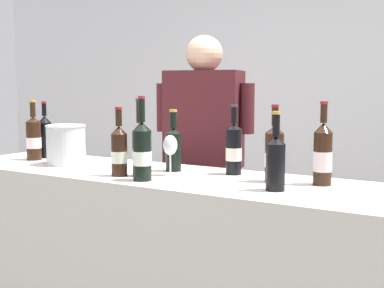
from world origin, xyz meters
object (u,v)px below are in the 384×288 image
(wine_bottle_7, at_px, (34,138))
(wine_bottle_0, at_px, (140,148))
(wine_bottle_8, at_px, (173,147))
(person_server, at_px, (204,181))
(wine_glass, at_px, (170,147))
(wine_bottle_2, at_px, (323,154))
(wine_bottle_3, at_px, (234,149))
(wine_bottle_9, at_px, (274,154))
(wine_bottle_6, at_px, (142,151))
(ice_bucket, at_px, (66,144))
(wine_bottle_4, at_px, (45,136))
(wine_bottle_1, at_px, (119,150))
(wine_bottle_5, at_px, (276,161))

(wine_bottle_7, bearing_deg, wine_bottle_0, -8.03)
(wine_bottle_8, height_order, person_server, person_server)
(wine_bottle_8, distance_m, wine_glass, 0.13)
(wine_bottle_2, xyz_separation_m, wine_bottle_3, (-0.43, 0.04, -0.01))
(wine_bottle_9, bearing_deg, wine_bottle_6, -152.45)
(wine_bottle_0, bearing_deg, wine_bottle_9, 17.15)
(wine_bottle_7, height_order, wine_bottle_8, wine_bottle_7)
(wine_bottle_0, relative_size, wine_glass, 1.89)
(wine_bottle_3, distance_m, ice_bucket, 0.91)
(wine_bottle_4, distance_m, wine_bottle_8, 0.89)
(wine_bottle_7, relative_size, wine_bottle_9, 1.00)
(wine_bottle_1, xyz_separation_m, wine_bottle_2, (0.86, 0.26, 0.01))
(wine_bottle_6, bearing_deg, wine_bottle_5, 9.04)
(wine_bottle_5, distance_m, wine_bottle_8, 0.63)
(wine_bottle_2, bearing_deg, wine_bottle_6, -156.70)
(wine_bottle_5, height_order, ice_bucket, wine_bottle_5)
(wine_bottle_1, height_order, wine_bottle_9, wine_bottle_9)
(wine_bottle_1, distance_m, wine_bottle_4, 0.79)
(wine_bottle_1, distance_m, wine_bottle_2, 0.90)
(wine_bottle_0, height_order, wine_bottle_9, wine_bottle_0)
(wine_bottle_5, xyz_separation_m, wine_glass, (-0.54, 0.07, 0.02))
(wine_bottle_2, height_order, ice_bucket, wine_bottle_2)
(ice_bucket, bearing_deg, wine_bottle_7, 173.89)
(wine_bottle_7, xyz_separation_m, wine_glass, (0.93, -0.04, 0.01))
(wine_bottle_1, bearing_deg, ice_bucket, 164.16)
(wine_bottle_4, xyz_separation_m, wine_bottle_7, (0.02, -0.10, -0.01))
(wine_glass, bearing_deg, ice_bucket, 179.50)
(wine_bottle_4, height_order, wine_glass, wine_bottle_4)
(wine_bottle_3, bearing_deg, wine_bottle_5, -39.46)
(wine_bottle_9, height_order, wine_glass, wine_bottle_9)
(wine_bottle_3, bearing_deg, wine_glass, -142.28)
(wine_bottle_6, xyz_separation_m, wine_bottle_9, (0.50, 0.26, -0.01))
(wine_bottle_6, bearing_deg, wine_bottle_1, 165.98)
(wine_bottle_1, relative_size, wine_bottle_3, 0.97)
(wine_bottle_0, xyz_separation_m, wine_bottle_2, (0.77, 0.22, 0.00))
(wine_bottle_0, xyz_separation_m, wine_bottle_7, (-0.82, 0.12, -0.01))
(wine_bottle_8, bearing_deg, wine_bottle_3, 12.64)
(ice_bucket, bearing_deg, wine_bottle_6, -15.38)
(wine_bottle_8, xyz_separation_m, wine_bottle_9, (0.53, -0.02, 0.01))
(person_server, bearing_deg, wine_bottle_2, -30.04)
(wine_bottle_0, distance_m, ice_bucket, 0.55)
(wine_bottle_7, bearing_deg, wine_bottle_4, 98.89)
(wine_bottle_7, relative_size, wine_bottle_8, 1.12)
(wine_bottle_1, distance_m, ice_bucket, 0.48)
(wine_bottle_0, xyz_separation_m, wine_bottle_4, (-0.84, 0.21, -0.00))
(wine_bottle_1, relative_size, wine_bottle_7, 0.95)
(wine_bottle_7, xyz_separation_m, wine_bottle_9, (1.40, 0.06, -0.00))
(wine_bottle_6, bearing_deg, wine_bottle_9, 27.55)
(wine_bottle_3, relative_size, wine_bottle_5, 1.04)
(wine_bottle_3, bearing_deg, wine_bottle_7, -172.91)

